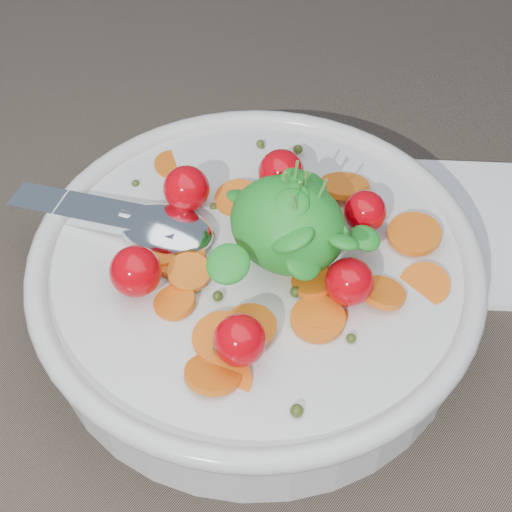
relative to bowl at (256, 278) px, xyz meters
The scene contains 3 objects.
ground 0.04m from the bowl, ahead, with size 6.00×6.00×0.00m, color brown.
bowl is the anchor object (origin of this frame).
napkin 0.20m from the bowl, 60.61° to the left, with size 0.18×0.15×0.01m, color white.
Camera 1 is at (0.18, -0.28, 0.46)m, focal length 55.00 mm.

